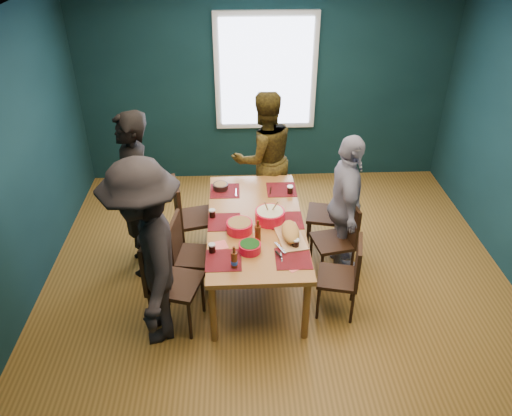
{
  "coord_description": "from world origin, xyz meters",
  "views": [
    {
      "loc": [
        -0.41,
        -4.03,
        3.54
      ],
      "look_at": [
        -0.23,
        0.16,
        0.89
      ],
      "focal_mm": 35.0,
      "sensor_mm": 36.0,
      "label": 1
    }
  ],
  "objects": [
    {
      "name": "cola_glass_a",
      "position": [
        -0.65,
        -0.33,
        0.78
      ],
      "size": [
        0.07,
        0.07,
        0.09
      ],
      "color": "black",
      "rests_on": "dining_table"
    },
    {
      "name": "napkin_c",
      "position": [
        0.07,
        -0.57,
        0.73
      ],
      "size": [
        0.18,
        0.18,
        0.0
      ],
      "primitive_type": "cube",
      "rotation": [
        0.0,
        0.0,
        0.54
      ],
      "color": "#F56769",
      "rests_on": "dining_table"
    },
    {
      "name": "chair_left_mid",
      "position": [
        -0.95,
        0.04,
        0.5
      ],
      "size": [
        0.44,
        0.44,
        0.86
      ],
      "rotation": [
        0.0,
        0.0,
        -0.14
      ],
      "color": "black",
      "rests_on": "floor"
    },
    {
      "name": "bowl_salad",
      "position": [
        -0.4,
        0.0,
        0.79
      ],
      "size": [
        0.26,
        0.26,
        0.11
      ],
      "color": "red",
      "rests_on": "dining_table"
    },
    {
      "name": "person_near_left",
      "position": [
        -1.2,
        -0.58,
        0.91
      ],
      "size": [
        0.9,
        1.29,
        1.81
      ],
      "primitive_type": "imported",
      "rotation": [
        0.0,
        0.0,
        4.92
      ],
      "color": "black",
      "rests_on": "floor"
    },
    {
      "name": "chair_right_far",
      "position": [
        0.68,
        0.68,
        0.53
      ],
      "size": [
        0.5,
        0.5,
        0.92
      ],
      "rotation": [
        0.0,
        0.0,
        -0.23
      ],
      "color": "black",
      "rests_on": "floor"
    },
    {
      "name": "napkin_a",
      "position": [
        0.13,
        0.23,
        0.73
      ],
      "size": [
        0.19,
        0.19,
        0.0
      ],
      "primitive_type": "cube",
      "rotation": [
        0.0,
        0.0,
        0.3
      ],
      "color": "#F56769",
      "rests_on": "dining_table"
    },
    {
      "name": "cola_glass_c",
      "position": [
        0.17,
        0.71,
        0.78
      ],
      "size": [
        0.07,
        0.07,
        0.09
      ],
      "color": "black",
      "rests_on": "dining_table"
    },
    {
      "name": "cutting_board",
      "position": [
        0.09,
        -0.13,
        0.79
      ],
      "size": [
        0.32,
        0.59,
        0.13
      ],
      "rotation": [
        0.0,
        0.0,
        0.17
      ],
      "color": "tan",
      "rests_on": "dining_table"
    },
    {
      "name": "chair_right_near",
      "position": [
        0.62,
        -0.38,
        0.49
      ],
      "size": [
        0.46,
        0.46,
        0.84
      ],
      "rotation": [
        0.0,
        0.0,
        -0.23
      ],
      "color": "black",
      "rests_on": "floor"
    },
    {
      "name": "napkin_b",
      "position": [
        -0.59,
        -0.23,
        0.73
      ],
      "size": [
        0.17,
        0.17,
        0.0
      ],
      "primitive_type": "cube",
      "rotation": [
        0.0,
        0.0,
        0.29
      ],
      "color": "#F56769",
      "rests_on": "dining_table"
    },
    {
      "name": "bowl_herbs",
      "position": [
        -0.31,
        -0.33,
        0.78
      ],
      "size": [
        0.21,
        0.21,
        0.09
      ],
      "color": "red",
      "rests_on": "dining_table"
    },
    {
      "name": "chair_right_mid",
      "position": [
        0.67,
        0.22,
        0.51
      ],
      "size": [
        0.47,
        0.47,
        0.88
      ],
      "rotation": [
        0.0,
        0.0,
        0.2
      ],
      "color": "black",
      "rests_on": "floor"
    },
    {
      "name": "beer_bottle_a",
      "position": [
        -0.45,
        -0.55,
        0.81
      ],
      "size": [
        0.06,
        0.06,
        0.23
      ],
      "color": "#4E210D",
      "rests_on": "dining_table"
    },
    {
      "name": "person_back",
      "position": [
        -0.08,
        1.39,
        0.83
      ],
      "size": [
        0.97,
        0.86,
        1.67
      ],
      "primitive_type": "imported",
      "rotation": [
        0.0,
        0.0,
        3.48
      ],
      "color": "black",
      "rests_on": "floor"
    },
    {
      "name": "small_bowl",
      "position": [
        -0.6,
        0.83,
        0.77
      ],
      "size": [
        0.17,
        0.17,
        0.07
      ],
      "color": "black",
      "rests_on": "dining_table"
    },
    {
      "name": "beer_bottle_b",
      "position": [
        -0.22,
        -0.16,
        0.82
      ],
      "size": [
        0.06,
        0.06,
        0.23
      ],
      "color": "#4E210D",
      "rests_on": "dining_table"
    },
    {
      "name": "chair_left_far",
      "position": [
        -0.97,
        0.66,
        0.55
      ],
      "size": [
        0.51,
        0.51,
        0.94
      ],
      "rotation": [
        0.0,
        0.0,
        0.24
      ],
      "color": "black",
      "rests_on": "floor"
    },
    {
      "name": "room",
      "position": [
        0.0,
        0.27,
        1.37
      ],
      "size": [
        5.01,
        5.01,
        2.71
      ],
      "color": "olive",
      "rests_on": "ground"
    },
    {
      "name": "person_far_left",
      "position": [
        -1.46,
        0.43,
        0.91
      ],
      "size": [
        0.59,
        0.75,
        1.82
      ],
      "primitive_type": "imported",
      "rotation": [
        0.0,
        0.0,
        4.98
      ],
      "color": "black",
      "rests_on": "floor"
    },
    {
      "name": "dining_table",
      "position": [
        -0.23,
        0.17,
        0.66
      ],
      "size": [
        0.98,
        1.93,
        0.73
      ],
      "rotation": [
        0.0,
        0.0,
        0.01
      ],
      "color": "olive",
      "rests_on": "floor"
    },
    {
      "name": "chair_left_near",
      "position": [
        -1.09,
        -0.44,
        0.57
      ],
      "size": [
        0.54,
        0.54,
        0.97
      ],
      "rotation": [
        0.0,
        0.0,
        -0.28
      ],
      "color": "black",
      "rests_on": "floor"
    },
    {
      "name": "bowl_dumpling",
      "position": [
        -0.09,
        0.17,
        0.8
      ],
      "size": [
        0.3,
        0.3,
        0.28
      ],
      "color": "red",
      "rests_on": "dining_table"
    },
    {
      "name": "cola_glass_d",
      "position": [
        -0.67,
        0.26,
        0.78
      ],
      "size": [
        0.07,
        0.07,
        0.09
      ],
      "color": "black",
      "rests_on": "dining_table"
    },
    {
      "name": "person_right",
      "position": [
        0.72,
        0.35,
        0.78
      ],
      "size": [
        0.43,
        0.94,
        1.56
      ],
      "primitive_type": "imported",
      "rotation": [
        0.0,
        0.0,
        1.52
      ],
      "color": "white",
      "rests_on": "floor"
    },
    {
      "name": "cola_glass_b",
      "position": [
        0.13,
        -0.29,
        0.78
      ],
      "size": [
        0.07,
        0.07,
        0.09
      ],
      "color": "black",
      "rests_on": "dining_table"
    }
  ]
}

